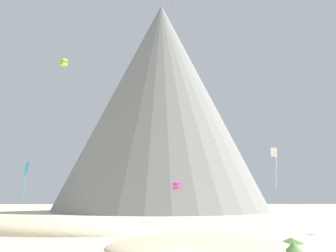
{
  "coord_description": "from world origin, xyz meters",
  "views": [
    {
      "loc": [
        -1.5,
        -31.2,
        4.69
      ],
      "look_at": [
        0.31,
        44.16,
        17.02
      ],
      "focal_mm": 45.4,
      "sensor_mm": 36.0,
      "label": 1
    }
  ],
  "objects": [
    {
      "name": "bush_mid_center",
      "position": [
        9.31,
        3.31,
        0.54
      ],
      "size": [
        2.27,
        2.27,
        1.07
      ],
      "primitive_type": "cone",
      "rotation": [
        0.0,
        0.0,
        0.11
      ],
      "color": "#668C4C",
      "rests_on": "ground_plane"
    },
    {
      "name": "kite_lime_mid",
      "position": [
        -14.78,
        26.45,
        23.14
      ],
      "size": [
        1.17,
        1.17,
        0.96
      ],
      "rotation": [
        0.0,
        0.0,
        5.58
      ],
      "color": "#8CD133"
    },
    {
      "name": "kite_cyan_low",
      "position": [
        -22.89,
        38.04,
        8.94
      ],
      "size": [
        2.0,
        2.62,
        6.34
      ],
      "rotation": [
        0.0,
        0.0,
        5.25
      ],
      "color": "#33BCDB"
    },
    {
      "name": "dune_foreground_left",
      "position": [
        2.31,
        8.32,
        0.0
      ],
      "size": [
        17.71,
        17.9,
        2.12
      ],
      "primitive_type": "ellipsoid",
      "rotation": [
        0.0,
        0.0,
        1.6
      ],
      "color": "#CCBA8E",
      "rests_on": "ground_plane"
    },
    {
      "name": "bush_low_patch",
      "position": [
        11.68,
        11.6,
        0.29
      ],
      "size": [
        3.29,
        3.29,
        0.58
      ],
      "primitive_type": "cone",
      "rotation": [
        0.0,
        0.0,
        1.94
      ],
      "color": "#477238",
      "rests_on": "ground_plane"
    },
    {
      "name": "bush_near_right",
      "position": [
        -5.8,
        22.65,
        0.27
      ],
      "size": [
        2.02,
        2.02,
        0.53
      ],
      "primitive_type": "cone",
      "rotation": [
        0.0,
        0.0,
        5.79
      ],
      "color": "#568442",
      "rests_on": "ground_plane"
    },
    {
      "name": "kite_magenta_low",
      "position": [
        2.05,
        47.75,
        6.42
      ],
      "size": [
        1.67,
        1.67,
        1.33
      ],
      "rotation": [
        0.0,
        0.0,
        2.32
      ],
      "color": "#D1339E"
    },
    {
      "name": "kite_white_low",
      "position": [
        14.11,
        25.12,
        9.64
      ],
      "size": [
        0.79,
        1.04,
        5.41
      ],
      "rotation": [
        0.0,
        0.0,
        1.58
      ],
      "color": "white"
    },
    {
      "name": "kite_rainbow_mid",
      "position": [
        10.07,
        52.95,
        15.46
      ],
      "size": [
        0.56,
        0.59,
        0.91
      ],
      "rotation": [
        0.0,
        0.0,
        3.42
      ],
      "color": "#E5668C"
    },
    {
      "name": "rock_massif",
      "position": [
        -0.76,
        98.16,
        29.56
      ],
      "size": [
        87.96,
        87.96,
        65.36
      ],
      "color": "gray",
      "rests_on": "ground_plane"
    },
    {
      "name": "dune_foreground_right",
      "position": [
        -15.81,
        24.69,
        0.0
      ],
      "size": [
        26.0,
        17.77,
        4.38
      ],
      "primitive_type": "ellipsoid",
      "rotation": [
        0.0,
        0.0,
        2.88
      ],
      "color": "beige",
      "rests_on": "ground_plane"
    },
    {
      "name": "bush_near_left",
      "position": [
        7.88,
        6.52,
        0.21
      ],
      "size": [
        1.28,
        1.28,
        0.43
      ],
      "primitive_type": "cone",
      "rotation": [
        0.0,
        0.0,
        3.37
      ],
      "color": "#386633",
      "rests_on": "ground_plane"
    }
  ]
}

